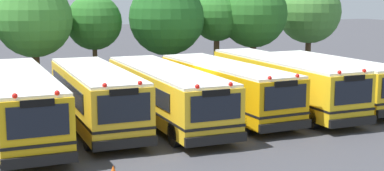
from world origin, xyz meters
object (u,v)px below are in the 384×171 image
object	(u,v)px
school_bus_3	(225,87)
tree_7	(310,12)
tree_3	(94,21)
tree_4	(169,19)
school_bus_1	(96,96)
tree_2	(33,20)
school_bus_0	(21,102)
tree_5	(216,17)
tree_6	(253,13)
school_bus_4	(282,81)
school_bus_5	(333,80)
school_bus_2	(165,92)

from	to	relation	value
school_bus_3	tree_7	bearing A→B (deg)	-141.28
tree_3	tree_4	bearing A→B (deg)	-15.18
school_bus_1	tree_2	world-z (taller)	tree_2
school_bus_0	tree_4	xyz separation A→B (m)	(10.53, 9.78, 2.83)
school_bus_3	tree_2	size ratio (longest dim) A/B	1.57
tree_3	tree_5	distance (m)	8.51
tree_3	tree_6	world-z (taller)	tree_6
tree_2	school_bus_4	bearing A→B (deg)	-40.42
school_bus_4	tree_3	bearing A→B (deg)	-56.11
school_bus_0	tree_3	world-z (taller)	tree_3
school_bus_5	tree_2	bearing A→B (deg)	-34.74
school_bus_3	school_bus_5	xyz separation A→B (m)	(6.37, -0.17, -0.03)
tree_5	school_bus_1	bearing A→B (deg)	-136.18
school_bus_1	school_bus_5	size ratio (longest dim) A/B	1.03
school_bus_1	tree_5	bearing A→B (deg)	-134.68
school_bus_0	tree_5	bearing A→B (deg)	-142.32
tree_3	tree_2	bearing A→B (deg)	-160.11
tree_4	tree_2	bearing A→B (deg)	-178.98
school_bus_3	school_bus_4	size ratio (longest dim) A/B	0.92
school_bus_2	school_bus_3	distance (m)	3.27
school_bus_5	tree_7	xyz separation A→B (m)	(6.35, 11.01, 3.18)
school_bus_4	tree_4	xyz separation A→B (m)	(-2.46, 9.54, 2.84)
school_bus_0	school_bus_4	world-z (taller)	school_bus_0
school_bus_1	school_bus_3	xyz separation A→B (m)	(6.52, 0.18, -0.07)
school_bus_0	tree_4	world-z (taller)	tree_4
school_bus_2	tree_4	xyz separation A→B (m)	(4.07, 9.81, 2.90)
school_bus_1	school_bus_4	xyz separation A→B (m)	(9.78, 0.16, -0.01)
school_bus_2	school_bus_5	size ratio (longest dim) A/B	1.19
tree_5	tree_7	world-z (taller)	tree_7
tree_5	tree_7	size ratio (longest dim) A/B	0.87
tree_7	school_bus_2	bearing A→B (deg)	-145.17
tree_2	school_bus_1	bearing A→B (deg)	-82.58
school_bus_1	tree_2	xyz separation A→B (m)	(-1.24, 9.55, 2.92)
school_bus_0	tree_7	world-z (taller)	tree_7
school_bus_2	school_bus_4	xyz separation A→B (m)	(6.52, 0.27, 0.06)
school_bus_0	school_bus_4	xyz separation A→B (m)	(12.98, 0.25, -0.01)
school_bus_0	school_bus_1	bearing A→B (deg)	-177.80
school_bus_3	tree_7	distance (m)	17.01
school_bus_3	school_bus_4	bearing A→B (deg)	178.05
tree_3	tree_6	distance (m)	11.02
tree_2	tree_3	world-z (taller)	tree_2
school_bus_2	school_bus_3	xyz separation A→B (m)	(3.26, 0.28, -0.00)
school_bus_5	tree_2	size ratio (longest dim) A/B	1.43
tree_2	tree_4	xyz separation A→B (m)	(8.57, 0.15, -0.08)
tree_7	school_bus_0	bearing A→B (deg)	-153.68
school_bus_0	school_bus_2	distance (m)	6.46
school_bus_2	tree_3	xyz separation A→B (m)	(-0.59, 11.07, 2.79)
tree_6	school_bus_3	bearing A→B (deg)	-126.04
school_bus_3	tree_4	distance (m)	9.99
school_bus_3	tree_5	bearing A→B (deg)	-115.55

